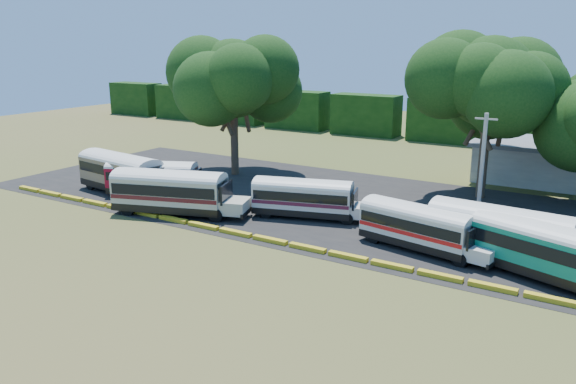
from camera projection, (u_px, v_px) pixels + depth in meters
The scene contains 15 objects.
ground at pixel (244, 242), 39.14m from camera, with size 160.00×160.00×0.00m, color #3A541C.
asphalt_strip at pixel (335, 204), 48.54m from camera, with size 64.00×24.00×0.02m, color black.
curb at pixel (253, 236), 39.93m from camera, with size 53.70×0.45×0.30m.
terminal_building at pixel (576, 165), 54.32m from camera, with size 19.00×9.00×4.00m.
treeline_backdrop at pixel (445, 120), 77.97m from camera, with size 130.00×4.00×6.00m.
bus_beige at pixel (122, 171), 51.30m from camera, with size 11.55×4.23×3.71m.
bus_red at pixel (155, 176), 50.56m from camera, with size 9.90×6.12×3.21m.
bus_cream_west at pixel (172, 190), 45.02m from camera, with size 11.41×6.07×3.65m.
bus_cream_east at pixel (305, 196), 44.25m from camera, with size 9.85×4.96×3.15m.
bus_white_red at pixel (419, 225), 37.37m from camera, with size 9.69×4.05×3.10m.
bus_white_blue at pixel (503, 231), 35.44m from camera, with size 10.87×3.43×3.52m.
bus_teal at pixel (549, 249), 32.50m from camera, with size 10.58×5.72×3.39m.
tree_west at pixel (233, 79), 56.88m from camera, with size 10.81×10.81×13.90m.
tree_center at pixel (490, 82), 47.94m from camera, with size 10.56×10.56×14.13m.
utility_pole at pixel (482, 170), 41.50m from camera, with size 1.60×0.30×8.59m.
Camera 1 is at (21.80, -29.93, 13.52)m, focal length 35.00 mm.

